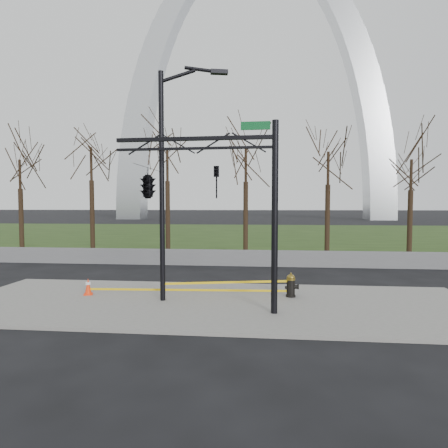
# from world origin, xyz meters

# --- Properties ---
(ground) EXTENTS (500.00, 500.00, 0.00)m
(ground) POSITION_xyz_m (0.00, 0.00, 0.00)
(ground) COLOR black
(ground) RESTS_ON ground
(sidewalk) EXTENTS (18.00, 6.00, 0.10)m
(sidewalk) POSITION_xyz_m (0.00, 0.00, 0.05)
(sidewalk) COLOR slate
(sidewalk) RESTS_ON ground
(grass_strip) EXTENTS (120.00, 40.00, 0.06)m
(grass_strip) POSITION_xyz_m (0.00, 30.00, 0.03)
(grass_strip) COLOR #253A15
(grass_strip) RESTS_ON ground
(guardrail) EXTENTS (60.00, 0.30, 0.90)m
(guardrail) POSITION_xyz_m (0.00, 8.00, 0.45)
(guardrail) COLOR #59595B
(guardrail) RESTS_ON ground
(gateway_arch) EXTENTS (66.00, 6.00, 65.00)m
(gateway_arch) POSITION_xyz_m (0.00, 75.00, 32.50)
(gateway_arch) COLOR silver
(gateway_arch) RESTS_ON ground
(tree_row) EXTENTS (47.24, 4.00, 8.02)m
(tree_row) POSITION_xyz_m (0.62, 12.00, 4.01)
(tree_row) COLOR black
(tree_row) RESTS_ON ground
(fire_hydrant) EXTENTS (0.54, 0.36, 0.88)m
(fire_hydrant) POSITION_xyz_m (2.67, 0.94, 0.51)
(fire_hydrant) COLOR black
(fire_hydrant) RESTS_ON sidewalk
(traffic_cone) EXTENTS (0.40, 0.40, 0.61)m
(traffic_cone) POSITION_xyz_m (-4.85, 0.54, 0.40)
(traffic_cone) COLOR #FF360D
(traffic_cone) RESTS_ON sidewalk
(street_light) EXTENTS (2.37, 0.67, 8.21)m
(street_light) POSITION_xyz_m (-1.65, 0.09, 4.69)
(street_light) COLOR black
(street_light) RESTS_ON ground
(traffic_signal_mast) EXTENTS (5.10, 2.50, 6.00)m
(traffic_signal_mast) POSITION_xyz_m (-1.27, -1.02, 4.15)
(traffic_signal_mast) COLOR black
(traffic_signal_mast) RESTS_ON ground
(caution_tape) EXTENTS (7.51, 0.90, 0.45)m
(caution_tape) POSITION_xyz_m (-0.53, 0.65, 0.45)
(caution_tape) COLOR yellow
(caution_tape) RESTS_ON ground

